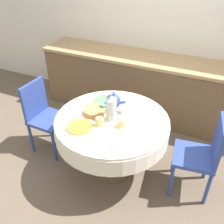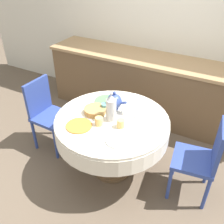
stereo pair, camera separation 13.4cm
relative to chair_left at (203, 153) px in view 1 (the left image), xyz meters
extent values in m
plane|color=brown|center=(-0.92, -0.13, -0.51)|extent=(12.00, 12.00, 0.00)
cube|color=silver|center=(-0.92, 1.51, 0.79)|extent=(7.00, 0.05, 2.60)
cube|color=brown|center=(-0.92, 1.18, -0.07)|extent=(3.20, 0.60, 0.88)
cube|color=#A37F56|center=(-0.92, 1.18, 0.39)|extent=(3.24, 0.64, 0.04)
cylinder|color=brown|center=(-0.92, -0.13, -0.49)|extent=(0.44, 0.44, 0.04)
cylinder|color=brown|center=(-0.92, -0.13, -0.23)|extent=(0.11, 0.11, 0.48)
cylinder|color=silver|center=(-0.92, -0.13, 0.10)|extent=(1.19, 1.19, 0.18)
cylinder|color=silver|center=(-0.92, -0.13, 0.21)|extent=(1.18, 1.18, 0.03)
cube|color=#2D428E|center=(-0.07, -0.01, -0.06)|extent=(0.45, 0.45, 0.04)
cube|color=#2D428E|center=(0.11, 0.01, 0.18)|extent=(0.09, 0.38, 0.44)
cylinder|color=#2D428E|center=(-0.22, -0.21, -0.30)|extent=(0.04, 0.04, 0.43)
cylinder|color=#2D428E|center=(-0.27, 0.14, -0.30)|extent=(0.04, 0.04, 0.43)
cylinder|color=#2D428E|center=(0.13, -0.16, -0.30)|extent=(0.04, 0.04, 0.43)
cylinder|color=#2D428E|center=(0.08, 0.19, -0.30)|extent=(0.04, 0.04, 0.43)
cube|color=#2D428E|center=(-1.78, -0.10, -0.06)|extent=(0.41, 0.41, 0.04)
cube|color=#2D428E|center=(-1.96, -0.09, 0.18)|extent=(0.05, 0.38, 0.44)
cylinder|color=#2D428E|center=(-1.60, 0.07, -0.30)|extent=(0.04, 0.04, 0.43)
cylinder|color=#2D428E|center=(-1.61, -0.28, -0.30)|extent=(0.04, 0.04, 0.43)
cylinder|color=#2D428E|center=(-1.95, 0.08, -0.30)|extent=(0.04, 0.04, 0.43)
cylinder|color=#2D428E|center=(-1.96, -0.27, -0.30)|extent=(0.04, 0.04, 0.43)
cylinder|color=orange|center=(-1.15, -0.40, 0.23)|extent=(0.26, 0.26, 0.01)
cylinder|color=#DBB766|center=(-0.99, -0.28, 0.27)|extent=(0.08, 0.08, 0.09)
cylinder|color=white|center=(-0.70, -0.40, 0.23)|extent=(0.26, 0.26, 0.01)
cylinder|color=#DBB766|center=(-0.78, -0.21, 0.27)|extent=(0.08, 0.08, 0.09)
cylinder|color=#5BA85B|center=(-1.14, 0.14, 0.23)|extent=(0.26, 0.26, 0.01)
cylinder|color=#5BA39E|center=(-1.06, -0.03, 0.27)|extent=(0.08, 0.08, 0.09)
cylinder|color=white|center=(-0.67, 0.11, 0.23)|extent=(0.26, 0.26, 0.01)
cylinder|color=white|center=(-0.85, 0.02, 0.27)|extent=(0.08, 0.08, 0.09)
cylinder|color=#B2B2B7|center=(-0.92, -0.15, 0.34)|extent=(0.10, 0.10, 0.23)
cone|color=#B2B2B7|center=(-0.92, -0.15, 0.48)|extent=(0.09, 0.09, 0.05)
sphere|color=#B2B2B7|center=(-0.92, -0.15, 0.52)|extent=(0.03, 0.03, 0.03)
cylinder|color=#33478E|center=(-0.99, 0.05, 0.23)|extent=(0.09, 0.09, 0.01)
sphere|color=#33478E|center=(-0.99, 0.05, 0.32)|extent=(0.17, 0.17, 0.17)
cylinder|color=#33478E|center=(-0.89, 0.05, 0.33)|extent=(0.10, 0.03, 0.06)
sphere|color=#33478E|center=(-0.99, 0.05, 0.42)|extent=(0.04, 0.04, 0.04)
cylinder|color=#AD844C|center=(-1.13, -0.12, 0.25)|extent=(0.23, 0.23, 0.06)
camera|label=1|loc=(-0.05, -2.02, 1.70)|focal=40.00mm
camera|label=2|loc=(0.07, -1.96, 1.70)|focal=40.00mm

